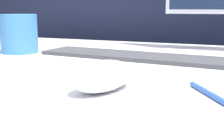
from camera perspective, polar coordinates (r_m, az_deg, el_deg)
name	(u,v)px	position (r m, az deg, el deg)	size (l,w,h in m)	color
partition_panel	(201,94)	(1.21, 15.97, -4.23)	(5.00, 0.03, 1.04)	black
computer_mouse_near	(103,76)	(0.44, -1.64, -1.09)	(0.09, 0.12, 0.04)	white
keyboard	(132,60)	(0.64, 3.71, 1.81)	(0.42, 0.15, 0.02)	white
mug	(19,34)	(0.85, -16.65, 6.38)	(0.10, 0.10, 0.10)	teal
pen	(216,97)	(0.43, 18.43, -4.75)	(0.08, 0.13, 0.01)	#284C9E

